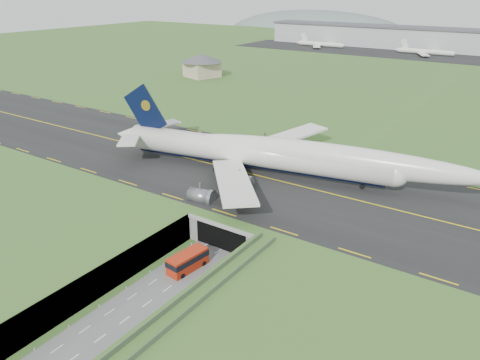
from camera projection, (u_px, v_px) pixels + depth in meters
The scene contains 10 objects.
ground at pixel (196, 268), 88.08m from camera, with size 900.00×900.00×0.00m, color #426327.
airfield_deck at pixel (195, 255), 86.92m from camera, with size 800.00×800.00×6.00m, color gray.
trench_road at pixel (169, 288), 82.30m from camera, with size 12.00×75.00×0.20m, color slate.
taxiway at pixel (283, 182), 110.98m from camera, with size 800.00×44.00×0.18m, color black.
tunnel_portal at pixel (245, 219), 99.58m from camera, with size 17.00×22.30×6.00m.
guideway at pixel (170, 324), 65.73m from camera, with size 3.00×53.00×7.05m.
jumbo_jet at pixel (278, 155), 112.43m from camera, with size 94.91×60.30×20.29m.
shuttle_tram at pixel (188, 261), 87.03m from camera, with size 4.11×8.63×3.37m.
service_building at pixel (202, 63), 234.05m from camera, with size 26.60×26.60×11.38m.
cargo_terminal at pixel (477, 42), 311.95m from camera, with size 320.00×67.00×15.60m.
Camera 1 is at (48.55, -57.43, 49.48)m, focal length 35.00 mm.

